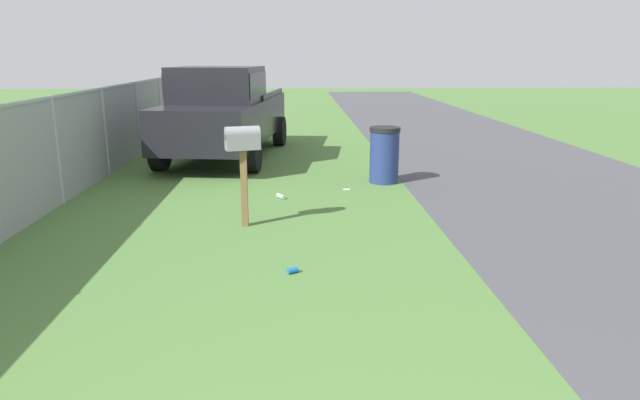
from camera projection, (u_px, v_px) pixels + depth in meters
The scene contains 7 objects.
mailbox at pixel (243, 147), 7.74m from camera, with size 0.32×0.50×1.41m.
pickup_truck at pixel (224, 110), 12.98m from camera, with size 5.63×2.73×2.09m.
trash_bin at pixel (384, 155), 10.60m from camera, with size 0.57×0.57×1.05m.
fence_section at pixel (83, 136), 10.09m from camera, with size 16.38×0.07×1.73m.
litter_bottle_far_scatter at pixel (281, 196), 9.53m from camera, with size 0.07×0.07×0.22m, color #B2D8BF.
litter_can_by_mailbox at pixel (293, 270), 6.27m from camera, with size 0.07×0.07×0.12m, color blue.
litter_wrapper_near_hydrant at pixel (347, 189), 10.16m from camera, with size 0.12×0.08×0.01m, color silver.
Camera 1 is at (-0.98, 0.10, 2.35)m, focal length 31.83 mm.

